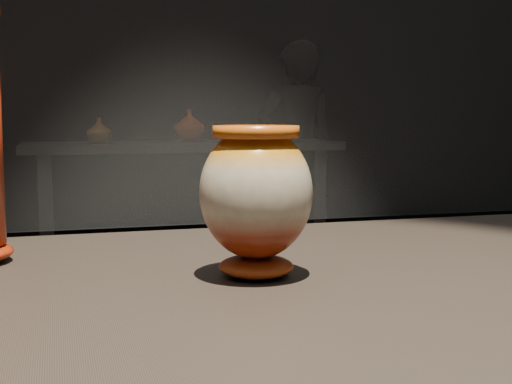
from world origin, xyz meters
TOP-DOWN VIEW (x-y plane):
  - main_vase at (-0.11, 0.02)m, footprint 0.15×0.15m
  - back_shelf at (0.44, 3.69)m, footprint 2.00×0.60m
  - back_vase_left at (-0.09, 3.64)m, footprint 0.21×0.21m
  - back_vase_mid at (0.49, 3.73)m, footprint 0.22×0.22m
  - back_vase_right at (1.04, 3.74)m, footprint 0.07×0.07m
  - visitor at (1.32, 4.03)m, footprint 0.58×0.38m

SIDE VIEW (x-z plane):
  - back_shelf at x=0.44m, z-range 0.19..1.09m
  - visitor at x=1.32m, z-range 0.00..1.59m
  - back_vase_right at x=1.04m, z-range 0.90..1.00m
  - back_vase_left at x=-0.09m, z-range 0.90..1.06m
  - back_vase_mid at x=0.49m, z-range 0.90..1.11m
  - main_vase at x=-0.11m, z-range 0.91..1.10m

